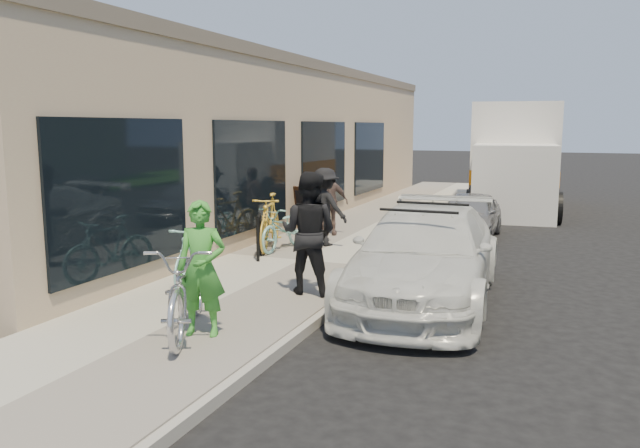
% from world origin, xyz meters
% --- Properties ---
extents(ground, '(120.00, 120.00, 0.00)m').
position_xyz_m(ground, '(0.00, 0.00, 0.00)').
color(ground, black).
rests_on(ground, ground).
extents(sidewalk, '(3.00, 34.00, 0.15)m').
position_xyz_m(sidewalk, '(-2.00, 3.00, 0.07)').
color(sidewalk, '#A29F92').
rests_on(sidewalk, ground).
extents(curb, '(0.12, 34.00, 0.13)m').
position_xyz_m(curb, '(-0.45, 3.00, 0.07)').
color(curb, '#99958C').
rests_on(curb, ground).
extents(storefront, '(3.60, 20.00, 4.22)m').
position_xyz_m(storefront, '(-5.24, 7.99, 2.12)').
color(storefront, tan).
rests_on(storefront, ground).
extents(bike_rack, '(0.27, 0.54, 0.83)m').
position_xyz_m(bike_rack, '(-2.77, 2.84, 0.65)').
color(bike_rack, black).
rests_on(bike_rack, sidewalk).
extents(sandwich_board, '(0.78, 0.79, 1.03)m').
position_xyz_m(sandwich_board, '(-3.13, 6.22, 0.68)').
color(sandwich_board, black).
rests_on(sandwich_board, sidewalk).
extents(sedan_white, '(2.25, 4.92, 1.43)m').
position_xyz_m(sedan_white, '(0.61, 1.65, 0.70)').
color(sedan_white, silver).
rests_on(sedan_white, ground).
extents(sedan_silver, '(1.29, 3.17, 1.08)m').
position_xyz_m(sedan_silver, '(0.41, 7.26, 0.54)').
color(sedan_silver, gray).
rests_on(sedan_silver, ground).
extents(moving_truck, '(3.10, 6.90, 3.29)m').
position_xyz_m(moving_truck, '(0.86, 13.36, 1.46)').
color(moving_truck, silver).
rests_on(moving_truck, ground).
extents(tandem_bike, '(1.53, 2.22, 1.11)m').
position_xyz_m(tandem_bike, '(-1.60, -1.23, 0.70)').
color(tandem_bike, silver).
rests_on(tandem_bike, sidewalk).
extents(woman_rider, '(0.66, 0.53, 1.59)m').
position_xyz_m(woman_rider, '(-1.40, -1.24, 0.95)').
color(woman_rider, green).
rests_on(woman_rider, sidewalk).
extents(man_standing, '(0.87, 0.68, 1.79)m').
position_xyz_m(man_standing, '(-0.97, 0.96, 1.05)').
color(man_standing, black).
rests_on(man_standing, sidewalk).
extents(cruiser_bike_a, '(0.87, 1.75, 1.01)m').
position_xyz_m(cruiser_bike_a, '(-2.66, 0.53, 0.66)').
color(cruiser_bike_a, '#87C9C0').
rests_on(cruiser_bike_a, sidewalk).
extents(cruiser_bike_b, '(0.65, 1.68, 0.87)m').
position_xyz_m(cruiser_bike_b, '(-2.71, 3.79, 0.58)').
color(cruiser_bike_b, '#87C9C0').
rests_on(cruiser_bike_b, sidewalk).
extents(cruiser_bike_c, '(0.98, 1.90, 1.10)m').
position_xyz_m(cruiser_bike_c, '(-2.98, 3.73, 0.70)').
color(cruiser_bike_c, gold).
rests_on(cruiser_bike_c, sidewalk).
extents(bystander_a, '(1.16, 0.86, 1.60)m').
position_xyz_m(bystander_a, '(-2.10, 4.50, 0.95)').
color(bystander_a, black).
rests_on(bystander_a, sidewalk).
extents(bystander_b, '(0.94, 0.70, 1.49)m').
position_xyz_m(bystander_b, '(-2.50, 5.74, 0.89)').
color(bystander_b, brown).
rests_on(bystander_b, sidewalk).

